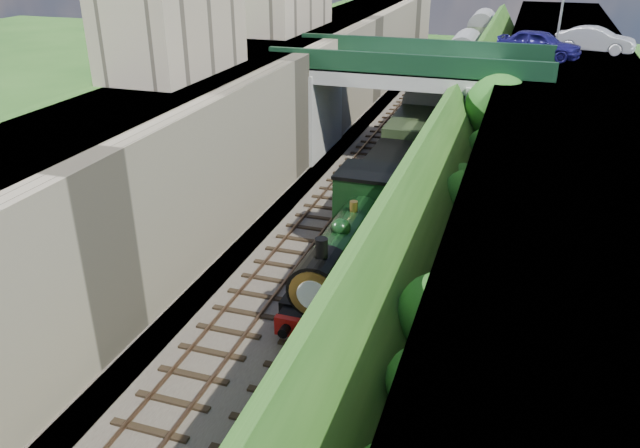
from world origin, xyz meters
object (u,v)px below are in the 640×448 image
(road_bridge, at_px, (418,100))
(car_silver, at_px, (595,40))
(tender, at_px, (391,187))
(lamppost, at_px, (564,0))
(car_blue, at_px, (539,44))
(tree, at_px, (500,110))
(locomotive, at_px, (352,244))

(road_bridge, relative_size, car_silver, 3.34)
(road_bridge, distance_m, tender, 8.75)
(lamppost, xyz_separation_m, tender, (-7.36, -13.74, -7.95))
(car_blue, bearing_deg, tree, -176.89)
(road_bridge, bearing_deg, locomotive, -89.07)
(road_bridge, bearing_deg, lamppost, 35.07)
(tree, distance_m, locomotive, 13.67)
(locomotive, bearing_deg, car_blue, 72.38)
(car_blue, distance_m, locomotive, 21.34)
(car_silver, xyz_separation_m, tender, (-9.70, -15.72, -5.42))
(tender, bearing_deg, car_silver, 58.32)
(car_silver, relative_size, locomotive, 0.47)
(lamppost, relative_size, car_blue, 1.20)
(locomotive, bearing_deg, car_silver, 67.21)
(car_blue, bearing_deg, road_bridge, 136.56)
(tree, bearing_deg, road_bridge, 147.03)
(lamppost, relative_size, locomotive, 0.59)
(tender, bearing_deg, tree, 47.65)
(road_bridge, bearing_deg, tree, -32.97)
(locomotive, height_order, tender, locomotive)
(car_blue, xyz_separation_m, locomotive, (-6.26, -19.72, -5.21))
(road_bridge, relative_size, lamppost, 2.67)
(car_blue, distance_m, tender, 14.90)
(tender, bearing_deg, road_bridge, 91.75)
(tender, bearing_deg, car_blue, 63.12)
(road_bridge, distance_m, lamppost, 10.80)
(car_silver, xyz_separation_m, locomotive, (-9.70, -23.08, -5.15))
(lamppost, distance_m, car_blue, 3.03)
(lamppost, bearing_deg, tender, -118.16)
(road_bridge, bearing_deg, car_silver, 36.33)
(road_bridge, xyz_separation_m, locomotive, (0.26, -15.76, -2.18))
(road_bridge, relative_size, car_blue, 3.19)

